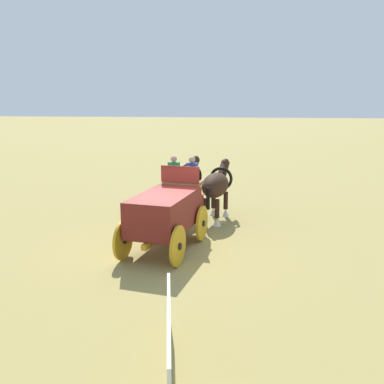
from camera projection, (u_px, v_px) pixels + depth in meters
ground_plane at (165, 249)px, 13.35m from camera, size 220.00×220.00×0.00m
show_wagon at (167, 211)px, 13.24m from camera, size 5.94×2.32×2.73m
draft_horse_near at (184, 182)px, 16.81m from camera, size 3.03×1.28×2.28m
draft_horse_off at (216, 186)px, 16.44m from camera, size 3.04×1.24×2.21m
sponsor_banner at (169, 340)px, 7.27m from camera, size 3.15×0.70×1.10m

